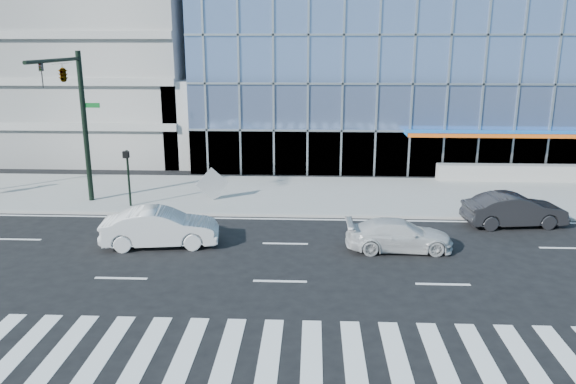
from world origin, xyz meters
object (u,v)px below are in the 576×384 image
object	(u,v)px
ped_signal_post	(128,169)
white_suv	(399,235)
tilted_panel	(212,184)
dark_sedan	(514,210)
white_sedan	(160,228)
traffic_signal	(70,92)

from	to	relation	value
ped_signal_post	white_suv	distance (m)	14.51
tilted_panel	dark_sedan	bearing A→B (deg)	-28.04
white_sedan	white_suv	bearing A→B (deg)	-97.95
white_suv	tilted_panel	world-z (taller)	tilted_panel
white_sedan	dark_sedan	distance (m)	16.63
white_sedan	tilted_panel	world-z (taller)	tilted_panel
white_suv	tilted_panel	xyz separation A→B (m)	(-9.19, 6.80, 0.41)
white_suv	dark_sedan	xyz separation A→B (m)	(6.00, 3.50, 0.13)
traffic_signal	tilted_panel	xyz separation A→B (m)	(6.68, 1.73, -5.10)
ped_signal_post	white_sedan	world-z (taller)	ped_signal_post
ped_signal_post	dark_sedan	size ratio (longest dim) A/B	0.63
ped_signal_post	traffic_signal	bearing A→B (deg)	-171.48
white_sedan	tilted_panel	distance (m)	6.84
ped_signal_post	dark_sedan	distance (m)	19.51
white_suv	tilted_panel	bearing A→B (deg)	52.13
white_suv	white_sedan	distance (m)	10.27
dark_sedan	white_suv	bearing A→B (deg)	113.31
ped_signal_post	tilted_panel	world-z (taller)	ped_signal_post
white_sedan	tilted_panel	xyz separation A→B (m)	(1.08, 6.75, 0.25)
ped_signal_post	white_sedan	distance (m)	6.36
tilted_panel	white_suv	bearing A→B (deg)	-52.29
traffic_signal	ped_signal_post	world-z (taller)	traffic_signal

